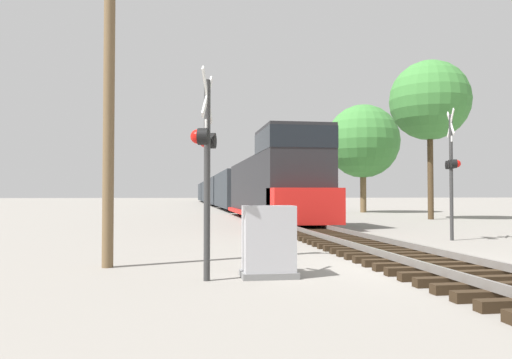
{
  "coord_description": "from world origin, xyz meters",
  "views": [
    {
      "loc": [
        -5.23,
        -10.08,
        1.58
      ],
      "look_at": [
        -3.22,
        3.16,
        1.97
      ],
      "focal_mm": 35.0,
      "sensor_mm": 36.0,
      "label": 1
    }
  ],
  "objects_px": {
    "utility_pole": "(109,88)",
    "tree_mid_background": "(363,141)",
    "tree_far_right": "(430,101)",
    "crossing_signal_far": "(452,167)",
    "crossing_signal_near": "(206,152)",
    "freight_train": "(222,191)",
    "relay_cabinet": "(269,242)"
  },
  "relations": [
    {
      "from": "relay_cabinet",
      "to": "tree_mid_background",
      "type": "height_order",
      "value": "tree_mid_background"
    },
    {
      "from": "crossing_signal_near",
      "to": "crossing_signal_far",
      "type": "bearing_deg",
      "value": 141.61
    },
    {
      "from": "crossing_signal_near",
      "to": "tree_mid_background",
      "type": "bearing_deg",
      "value": 168.91
    },
    {
      "from": "freight_train",
      "to": "crossing_signal_far",
      "type": "bearing_deg",
      "value": -85.23
    },
    {
      "from": "crossing_signal_far",
      "to": "utility_pole",
      "type": "xyz_separation_m",
      "value": [
        -10.75,
        -4.7,
        1.37
      ]
    },
    {
      "from": "freight_train",
      "to": "relay_cabinet",
      "type": "bearing_deg",
      "value": -93.78
    },
    {
      "from": "freight_train",
      "to": "crossing_signal_near",
      "type": "distance_m",
      "value": 54.45
    },
    {
      "from": "tree_far_right",
      "to": "crossing_signal_far",
      "type": "bearing_deg",
      "value": -115.24
    },
    {
      "from": "tree_far_right",
      "to": "crossing_signal_near",
      "type": "bearing_deg",
      "value": -126.93
    },
    {
      "from": "crossing_signal_near",
      "to": "tree_far_right",
      "type": "distance_m",
      "value": 25.53
    },
    {
      "from": "crossing_signal_far",
      "to": "tree_mid_background",
      "type": "xyz_separation_m",
      "value": [
        6.42,
        25.31,
        3.63
      ]
    },
    {
      "from": "freight_train",
      "to": "relay_cabinet",
      "type": "distance_m",
      "value": 54.18
    },
    {
      "from": "tree_far_right",
      "to": "tree_mid_background",
      "type": "distance_m",
      "value": 12.06
    },
    {
      "from": "utility_pole",
      "to": "tree_far_right",
      "type": "distance_m",
      "value": 25.06
    },
    {
      "from": "utility_pole",
      "to": "tree_mid_background",
      "type": "distance_m",
      "value": 34.65
    },
    {
      "from": "crossing_signal_near",
      "to": "crossing_signal_far",
      "type": "distance_m",
      "value": 11.0
    },
    {
      "from": "freight_train",
      "to": "utility_pole",
      "type": "xyz_separation_m",
      "value": [
        -6.78,
        -52.27,
        1.91
      ]
    },
    {
      "from": "relay_cabinet",
      "to": "freight_train",
      "type": "bearing_deg",
      "value": 86.22
    },
    {
      "from": "tree_mid_background",
      "to": "freight_train",
      "type": "bearing_deg",
      "value": 115.03
    },
    {
      "from": "crossing_signal_far",
      "to": "utility_pole",
      "type": "bearing_deg",
      "value": 130.2
    },
    {
      "from": "tree_mid_background",
      "to": "relay_cabinet",
      "type": "bearing_deg",
      "value": -113.71
    },
    {
      "from": "crossing_signal_near",
      "to": "tree_far_right",
      "type": "xyz_separation_m",
      "value": [
        15.03,
        20.0,
        5.11
      ]
    },
    {
      "from": "crossing_signal_near",
      "to": "tree_mid_background",
      "type": "xyz_separation_m",
      "value": [
        15.17,
        31.98,
        3.79
      ]
    },
    {
      "from": "crossing_signal_far",
      "to": "freight_train",
      "type": "bearing_deg",
      "value": 21.35
    },
    {
      "from": "relay_cabinet",
      "to": "utility_pole",
      "type": "relative_size",
      "value": 0.18
    },
    {
      "from": "freight_train",
      "to": "crossing_signal_near",
      "type": "relative_size",
      "value": 23.35
    },
    {
      "from": "utility_pole",
      "to": "tree_mid_background",
      "type": "relative_size",
      "value": 0.8
    },
    {
      "from": "relay_cabinet",
      "to": "utility_pole",
      "type": "xyz_separation_m",
      "value": [
        -3.21,
        1.78,
        3.22
      ]
    },
    {
      "from": "tree_mid_background",
      "to": "crossing_signal_far",
      "type": "bearing_deg",
      "value": -104.23
    },
    {
      "from": "freight_train",
      "to": "tree_far_right",
      "type": "height_order",
      "value": "tree_far_right"
    },
    {
      "from": "relay_cabinet",
      "to": "utility_pole",
      "type": "distance_m",
      "value": 4.89
    },
    {
      "from": "utility_pole",
      "to": "crossing_signal_far",
      "type": "bearing_deg",
      "value": 23.61
    }
  ]
}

